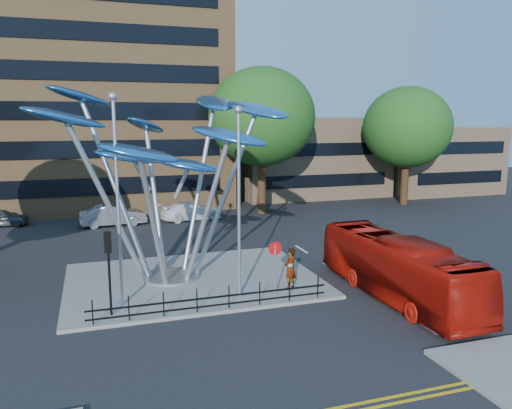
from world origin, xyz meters
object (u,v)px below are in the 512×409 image
object	(u,v)px
street_lamp_right	(239,185)
red_bus	(397,268)
parked_car_mid	(113,215)
no_entry_sign_island	(275,259)
leaf_sculpture	(165,141)
traffic_light_island	(108,255)
parked_car_right	(191,211)
street_lamp_left	(117,182)
tree_far	(407,127)
parked_car_left	(0,218)
pedestrian	(290,268)
tree_right	(262,117)

from	to	relation	value
street_lamp_right	red_bus	bearing A→B (deg)	-16.71
parked_car_mid	no_entry_sign_island	bearing A→B (deg)	-166.03
leaf_sculpture	street_lamp_right	size ratio (longest dim) A/B	1.53
traffic_light_island	red_bus	world-z (taller)	traffic_light_island
street_lamp_right	parked_car_right	size ratio (longest dim) A/B	1.73
street_lamp_left	parked_car_right	bearing A→B (deg)	70.25
tree_far	parked_car_right	size ratio (longest dim) A/B	2.25
street_lamp_right	street_lamp_left	bearing A→B (deg)	174.29
leaf_sculpture	parked_car_left	xyz separation A→B (m)	(-10.06, 16.32, -6.21)
street_lamp_right	parked_car_mid	world-z (taller)	street_lamp_right
no_entry_sign_island	pedestrian	world-z (taller)	no_entry_sign_island
traffic_light_island	parked_car_mid	distance (m)	18.26
tree_right	parked_car_left	world-z (taller)	tree_right
tree_far	parked_car_left	distance (m)	34.74
no_entry_sign_island	tree_right	bearing A→B (deg)	72.88
tree_far	tree_right	bearing A→B (deg)	-180.00
parked_car_left	parked_car_right	world-z (taller)	parked_car_right
leaf_sculpture	street_lamp_right	bearing A→B (deg)	-55.09
street_lamp_right	red_bus	xyz separation A→B (m)	(6.70, -2.01, -3.72)
pedestrian	parked_car_right	distance (m)	17.85
tree_far	no_entry_sign_island	size ratio (longest dim) A/B	4.41
red_bus	pedestrian	distance (m)	4.75
parked_car_left	no_entry_sign_island	bearing A→B (deg)	-138.27
street_lamp_left	street_lamp_right	world-z (taller)	street_lamp_left
red_bus	pedestrian	size ratio (longest dim) A/B	5.15
parked_car_mid	tree_far	bearing A→B (deg)	-91.84
street_lamp_left	red_bus	size ratio (longest dim) A/B	0.89
traffic_light_island	street_lamp_left	bearing A→B (deg)	63.43
tree_far	no_entry_sign_island	distance (m)	28.42
leaf_sculpture	red_bus	size ratio (longest dim) A/B	1.29
street_lamp_right	parked_car_mid	bearing A→B (deg)	104.80
leaf_sculpture	street_lamp_right	distance (m)	4.83
street_lamp_left	pedestrian	world-z (taller)	street_lamp_left
street_lamp_right	tree_right	bearing A→B (deg)	68.46
parked_car_left	parked_car_right	size ratio (longest dim) A/B	0.81
traffic_light_island	no_entry_sign_island	bearing A→B (deg)	0.13
parked_car_right	street_lamp_right	bearing A→B (deg)	167.87
street_lamp_right	no_entry_sign_island	world-z (taller)	street_lamp_right
tree_right	parked_car_left	size ratio (longest dim) A/B	3.12
parked_car_left	parked_car_right	xyz separation A→B (m)	(13.91, -2.01, 0.04)
street_lamp_right	parked_car_right	distance (m)	18.56
red_bus	no_entry_sign_island	bearing A→B (deg)	162.88
red_bus	tree_far	bearing A→B (deg)	54.10
parked_car_left	leaf_sculpture	bearing A→B (deg)	-141.21
street_lamp_right	parked_car_mid	size ratio (longest dim) A/B	1.73
street_lamp_right	parked_car_left	size ratio (longest dim) A/B	2.14
pedestrian	parked_car_mid	distance (m)	18.88
red_bus	pedestrian	bearing A→B (deg)	151.67
leaf_sculpture	parked_car_mid	size ratio (longest dim) A/B	2.65
parked_car_left	parked_car_mid	xyz separation A→B (m)	(7.96, -2.35, 0.13)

